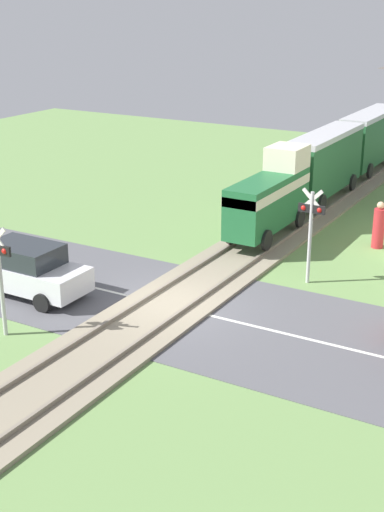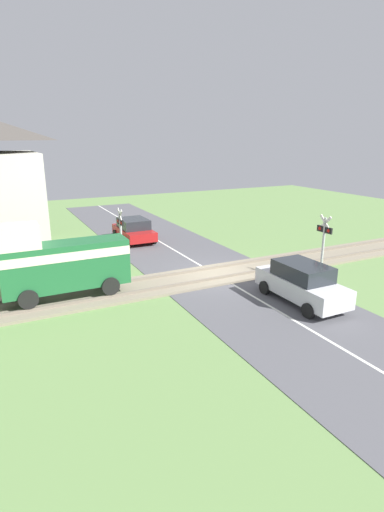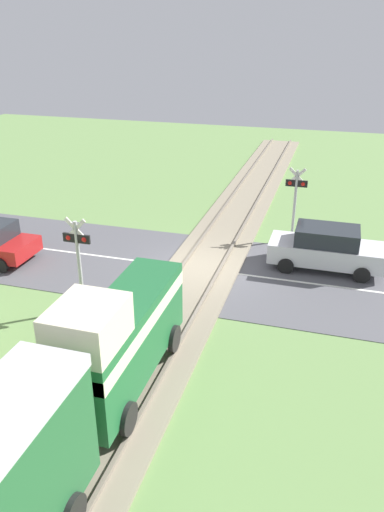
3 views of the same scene
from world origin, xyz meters
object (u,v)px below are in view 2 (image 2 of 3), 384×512
object	(u,v)px
car_far_side	(134,230)
crossing_signal_east_approach	(121,231)
pedestrian_by_station	(24,262)
car_near_crossing	(302,282)
crossing_signal_west_approach	(324,240)

from	to	relation	value
car_far_side	crossing_signal_east_approach	world-z (taller)	crossing_signal_east_approach
pedestrian_by_station	car_near_crossing	bearing A→B (deg)	-129.97
crossing_signal_west_approach	car_near_crossing	bearing A→B (deg)	120.66
car_far_side	crossing_signal_west_approach	xyz separation A→B (m)	(-11.47, -5.38, 1.27)
car_near_crossing	pedestrian_by_station	world-z (taller)	pedestrian_by_station
car_near_crossing	pedestrian_by_station	distance (m)	13.04
car_far_side	crossing_signal_east_approach	xyz separation A→B (m)	(-5.56, 2.50, 1.27)
crossing_signal_west_approach	crossing_signal_east_approach	xyz separation A→B (m)	(5.90, 7.89, 0.00)
crossing_signal_west_approach	pedestrian_by_station	xyz separation A→B (m)	(6.89, 12.50, -1.24)
car_far_side	crossing_signal_west_approach	distance (m)	12.73
car_near_crossing	car_far_side	size ratio (longest dim) A/B	1.06
car_near_crossing	crossing_signal_east_approach	bearing A→B (deg)	36.08
car_far_side	crossing_signal_west_approach	size ratio (longest dim) A/B	1.24
crossing_signal_west_approach	crossing_signal_east_approach	world-z (taller)	same
car_far_side	crossing_signal_east_approach	size ratio (longest dim) A/B	1.24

